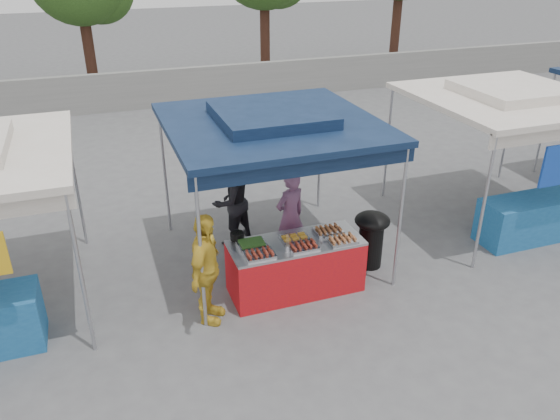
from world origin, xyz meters
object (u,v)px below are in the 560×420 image
object	(u,v)px
helper_man	(231,201)
customer_person	(206,270)
vendor_table	(295,266)
cooking_pot	(237,236)
wok_burner	(371,235)
vendor_woman	(290,216)

from	to	relation	value
helper_man	customer_person	size ratio (longest dim) A/B	0.96
vendor_table	cooking_pot	distance (m)	1.00
wok_burner	helper_man	bearing A→B (deg)	159.40
cooking_pot	customer_person	bearing A→B (deg)	-134.25
vendor_woman	customer_person	distance (m)	2.07
cooking_pot	vendor_table	bearing A→B (deg)	-23.92
helper_man	customer_person	bearing A→B (deg)	39.33
vendor_table	helper_man	distance (m)	1.90
vendor_woman	helper_man	size ratio (longest dim) A/B	0.98
cooking_pot	customer_person	world-z (taller)	customer_person
cooking_pot	helper_man	bearing A→B (deg)	78.75
cooking_pot	vendor_woman	distance (m)	1.21
cooking_pot	helper_man	world-z (taller)	helper_man
wok_burner	customer_person	distance (m)	2.90
helper_man	customer_person	distance (m)	2.26
wok_burner	cooking_pot	bearing A→B (deg)	-164.83
wok_burner	vendor_woman	xyz separation A→B (m)	(-1.16, 0.67, 0.21)
helper_man	customer_person	xyz separation A→B (m)	(-0.90, -2.07, 0.03)
vendor_woman	helper_man	bearing A→B (deg)	-67.04
wok_burner	vendor_woman	size ratio (longest dim) A/B	0.62
vendor_table	helper_man	size ratio (longest dim) A/B	1.25
customer_person	cooking_pot	bearing A→B (deg)	-14.74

